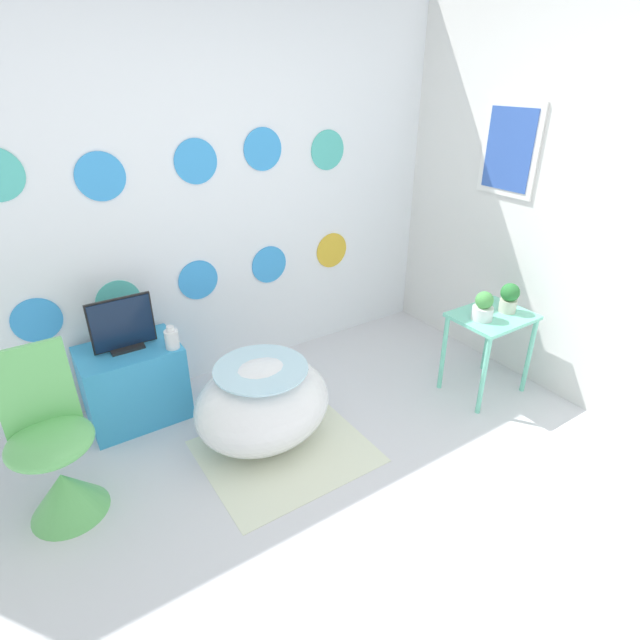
% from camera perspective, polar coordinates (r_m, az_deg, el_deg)
% --- Properties ---
extents(ground_plane, '(12.00, 12.00, 0.00)m').
position_cam_1_polar(ground_plane, '(2.55, 7.13, -26.36)').
color(ground_plane, silver).
extents(wall_back_dotted, '(4.77, 0.05, 2.60)m').
position_cam_1_polar(wall_back_dotted, '(3.36, -14.39, 13.44)').
color(wall_back_dotted, white).
rests_on(wall_back_dotted, ground_plane).
extents(wall_right, '(0.06, 2.98, 2.60)m').
position_cam_1_polar(wall_right, '(3.71, 21.73, 13.73)').
color(wall_right, silver).
rests_on(wall_right, ground_plane).
extents(rug, '(0.94, 0.81, 0.01)m').
position_cam_1_polar(rug, '(3.06, -3.97, -14.71)').
color(rug, silver).
rests_on(rug, ground_plane).
extents(bathtub, '(0.82, 0.66, 0.54)m').
position_cam_1_polar(bathtub, '(2.98, -6.54, -9.53)').
color(bathtub, white).
rests_on(bathtub, ground_plane).
extents(chair, '(0.40, 0.40, 0.89)m').
position_cam_1_polar(chair, '(2.85, -27.75, -14.66)').
color(chair, '#66C166').
rests_on(chair, ground_plane).
extents(tv_cabinet, '(0.59, 0.42, 0.51)m').
position_cam_1_polar(tv_cabinet, '(3.38, -20.48, -6.78)').
color(tv_cabinet, '#389ED6').
rests_on(tv_cabinet, ground_plane).
extents(tv, '(0.37, 0.12, 0.33)m').
position_cam_1_polar(tv, '(3.19, -21.63, -0.69)').
color(tv, black).
rests_on(tv, tv_cabinet).
extents(vase, '(0.08, 0.08, 0.15)m').
position_cam_1_polar(vase, '(3.15, -16.59, -2.04)').
color(vase, white).
rests_on(vase, tv_cabinet).
extents(side_table, '(0.51, 0.40, 0.59)m').
position_cam_1_polar(side_table, '(3.51, 18.90, -0.97)').
color(side_table, '#72D8B7').
rests_on(side_table, ground_plane).
extents(potted_plant_left, '(0.13, 0.13, 0.19)m').
position_cam_1_polar(potted_plant_left, '(3.34, 18.16, 1.44)').
color(potted_plant_left, white).
rests_on(potted_plant_left, side_table).
extents(potted_plant_right, '(0.12, 0.12, 0.20)m').
position_cam_1_polar(potted_plant_right, '(3.50, 20.82, 2.44)').
color(potted_plant_right, beige).
rests_on(potted_plant_right, side_table).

